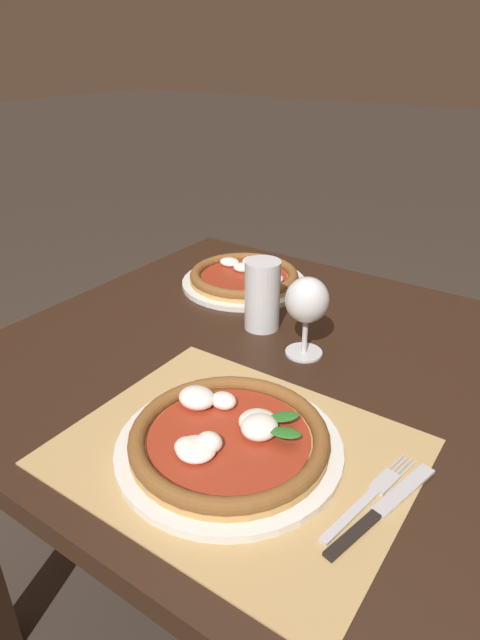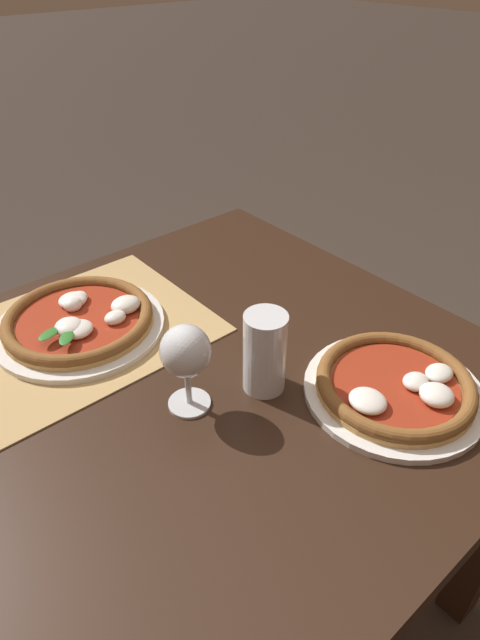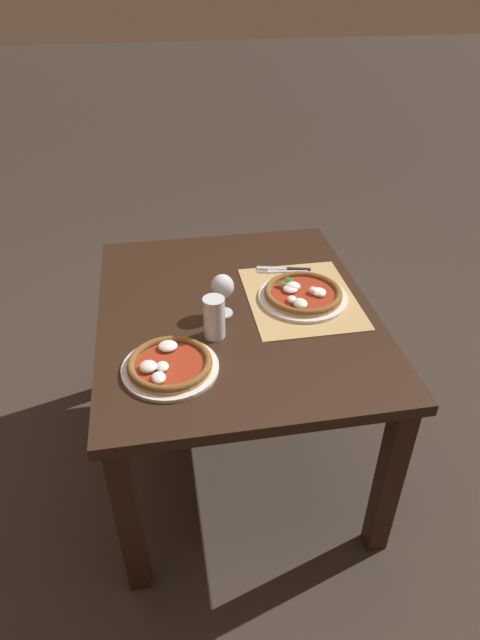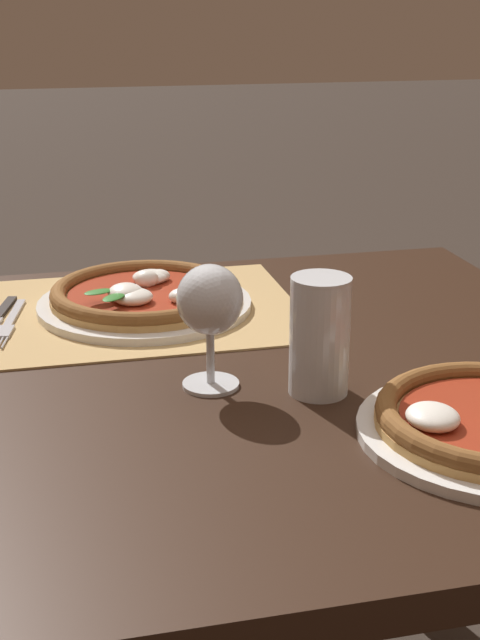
{
  "view_description": "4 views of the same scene",
  "coord_description": "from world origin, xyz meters",
  "views": [
    {
      "loc": [
        0.36,
        -0.73,
        1.26
      ],
      "look_at": [
        -0.16,
        0.03,
        0.78
      ],
      "focal_mm": 30.0,
      "sensor_mm": 36.0,
      "label": 1
    },
    {
      "loc": [
        0.32,
        0.58,
        1.37
      ],
      "look_at": [
        -0.21,
        -0.04,
        0.77
      ],
      "focal_mm": 30.0,
      "sensor_mm": 36.0,
      "label": 2
    },
    {
      "loc": [
        -1.56,
        0.25,
        1.81
      ],
      "look_at": [
        -0.15,
        0.01,
        0.8
      ],
      "focal_mm": 30.0,
      "sensor_mm": 36.0,
      "label": 3
    },
    {
      "loc": [
        0.17,
        1.03,
        1.19
      ],
      "look_at": [
        -0.08,
        -0.03,
        0.8
      ],
      "focal_mm": 50.0,
      "sensor_mm": 36.0,
      "label": 4
    }
  ],
  "objects": [
    {
      "name": "fork",
      "position": [
        0.22,
        -0.22,
        0.75
      ],
      "size": [
        0.05,
        0.2,
        0.0
      ],
      "color": "#B7B7BC",
      "rests_on": "paper_placemat"
    },
    {
      "name": "ground_plane",
      "position": [
        0.0,
        0.0,
        0.0
      ],
      "size": [
        24.0,
        24.0,
        0.0
      ],
      "primitive_type": "plane",
      "color": "#382D26"
    },
    {
      "name": "paper_placemat",
      "position": [
        0.03,
        -0.25,
        0.74
      ],
      "size": [
        0.48,
        0.39,
        0.0
      ],
      "primitive_type": "cube",
      "color": "tan",
      "rests_on": "dining_table"
    },
    {
      "name": "wine_glass",
      "position": [
        -0.03,
        0.05,
        0.85
      ],
      "size": [
        0.08,
        0.08,
        0.16
      ],
      "color": "silver",
      "rests_on": "dining_table"
    },
    {
      "name": "pizza_near",
      "position": [
        0.02,
        -0.25,
        0.76
      ],
      "size": [
        0.33,
        0.33,
        0.05
      ],
      "color": "silver",
      "rests_on": "paper_placemat"
    },
    {
      "name": "knife",
      "position": [
        0.24,
        -0.23,
        0.75
      ],
      "size": [
        0.07,
        0.21,
        0.01
      ],
      "color": "black",
      "rests_on": "paper_placemat"
    },
    {
      "name": "dining_table",
      "position": [
        0.0,
        0.0,
        0.63
      ],
      "size": [
        1.17,
        0.97,
        0.74
      ],
      "color": "black",
      "rests_on": "ground"
    },
    {
      "name": "pizza_far",
      "position": [
        -0.3,
        0.25,
        0.76
      ],
      "size": [
        0.3,
        0.3,
        0.05
      ],
      "color": "silver",
      "rests_on": "dining_table"
    },
    {
      "name": "pint_glass",
      "position": [
        -0.15,
        0.1,
        0.81
      ],
      "size": [
        0.07,
        0.07,
        0.15
      ],
      "color": "silver",
      "rests_on": "dining_table"
    }
  ]
}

